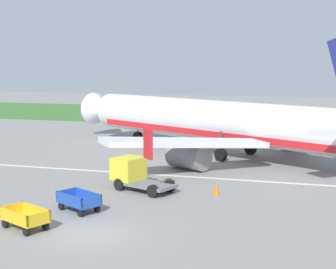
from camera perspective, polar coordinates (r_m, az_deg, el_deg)
The scene contains 8 objects.
ground_plane at distance 25.73m, azimuth -8.79°, elevation -11.02°, with size 220.00×220.00×0.00m, color gray.
grass_strip at distance 81.53m, azimuth 8.77°, elevation 2.04°, with size 220.00×28.00×0.06m, color #3D7033.
apron_stripe at distance 38.19m, azimuth -0.03°, elevation -4.62°, with size 120.00×0.36×0.01m, color silver.
airplane at distance 46.15m, azimuth 6.26°, elevation 1.36°, with size 34.77×28.79×11.34m.
baggage_cart_nearest at distance 27.04m, azimuth -15.79°, elevation -8.95°, with size 3.53×2.32×1.07m.
baggage_cart_second_in_row at distance 29.49m, azimuth -10.00°, elevation -7.35°, with size 3.48×2.42×1.07m.
service_truck_beside_carts at distance 33.99m, azimuth -3.87°, elevation -4.33°, with size 4.77×3.41×2.10m.
traffic_cone_near_plane at distance 32.90m, azimuth 5.47°, elevation -6.14°, with size 0.51×0.51×0.67m, color orange.
Camera 1 is at (10.40, -22.00, 8.34)m, focal length 54.26 mm.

